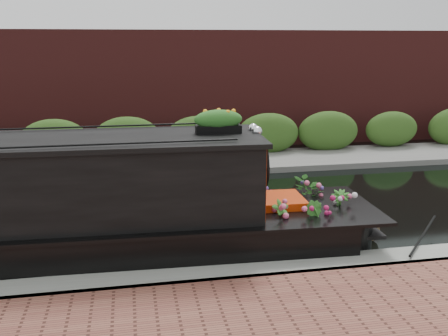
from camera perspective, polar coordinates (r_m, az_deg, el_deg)
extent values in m
plane|color=black|center=(10.79, -10.51, -5.67)|extent=(80.00, 80.00, 0.00)
cube|color=gray|center=(7.77, -10.22, -13.93)|extent=(40.00, 0.60, 0.50)
cube|color=slate|center=(14.82, -10.70, -0.16)|extent=(40.00, 2.40, 0.34)
cube|color=#31561C|center=(15.69, -10.73, 0.65)|extent=(40.00, 1.10, 2.80)
cube|color=#531D1C|center=(17.74, -10.78, 2.23)|extent=(40.00, 1.00, 8.00)
cube|color=red|center=(8.76, 3.44, -0.59)|extent=(0.12, 1.72, 1.32)
cube|color=black|center=(7.69, -4.41, -2.18)|extent=(0.88, 0.06, 0.54)
cube|color=red|center=(9.10, 6.49, -4.76)|extent=(0.82, 0.91, 0.49)
sphere|color=white|center=(8.47, 3.81, 4.21)|extent=(0.18, 0.18, 0.18)
sphere|color=white|center=(8.73, 3.35, 4.53)|extent=(0.18, 0.18, 0.18)
cube|color=black|center=(8.46, -0.66, 4.48)|extent=(0.78, 0.27, 0.13)
ellipsoid|color=orange|center=(8.43, -0.66, 5.71)|extent=(0.85, 0.27, 0.24)
imported|color=#2E6D24|center=(8.46, 6.48, -5.74)|extent=(0.39, 0.32, 0.63)
imported|color=#2E6D24|center=(8.55, 10.39, -5.79)|extent=(0.42, 0.42, 0.60)
imported|color=#2E6D24|center=(9.77, 9.83, -2.98)|extent=(0.71, 0.65, 0.67)
imported|color=#2E6D24|center=(9.24, 13.00, -4.36)|extent=(0.46, 0.46, 0.61)
imported|color=#2E6D24|center=(9.64, 4.78, -3.56)|extent=(0.21, 0.29, 0.50)
cylinder|color=brown|center=(9.90, 16.01, -6.73)|extent=(0.37, 0.33, 0.37)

